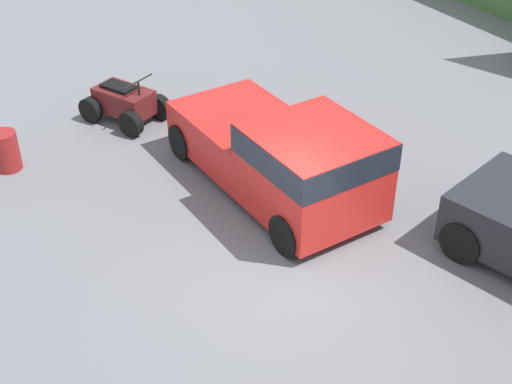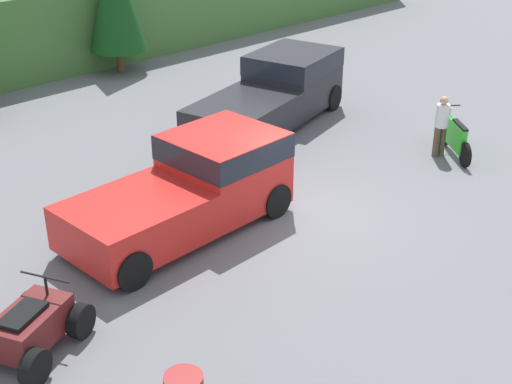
# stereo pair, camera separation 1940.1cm
# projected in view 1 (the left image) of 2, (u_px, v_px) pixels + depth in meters

# --- Properties ---
(ground_plane) EXTENTS (80.00, 80.00, 0.00)m
(ground_plane) POSITION_uv_depth(u_px,v_px,m) (283.00, 272.00, 12.71)
(ground_plane) COLOR slate
(pickup_truck_red) EXTENTS (5.19, 2.47, 1.92)m
(pickup_truck_red) POSITION_uv_depth(u_px,v_px,m) (285.00, 155.00, 14.14)
(pickup_truck_red) COLOR red
(pickup_truck_red) RESTS_ON ground_plane
(quad_atv) EXTENTS (2.26, 1.95, 1.18)m
(quad_atv) POSITION_uv_depth(u_px,v_px,m) (124.00, 103.00, 17.22)
(quad_atv) COLOR black
(quad_atv) RESTS_ON ground_plane
(steel_barrel) EXTENTS (0.58, 0.58, 0.88)m
(steel_barrel) POSITION_uv_depth(u_px,v_px,m) (6.00, 151.00, 15.37)
(steel_barrel) COLOR maroon
(steel_barrel) RESTS_ON ground_plane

